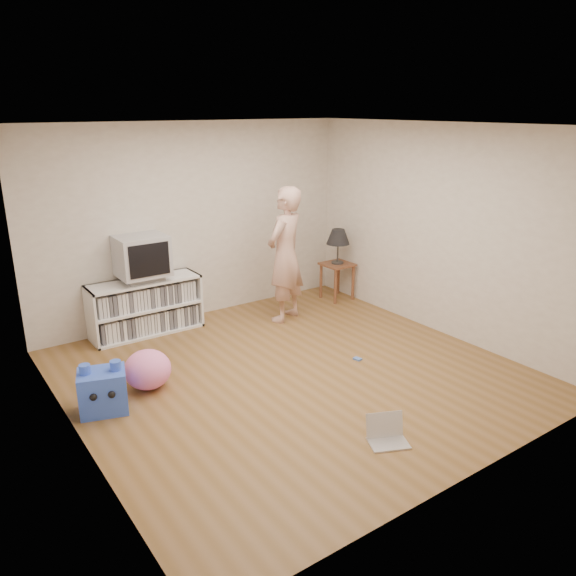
% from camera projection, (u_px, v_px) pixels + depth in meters
% --- Properties ---
extents(ground, '(4.50, 4.50, 0.00)m').
position_uv_depth(ground, '(293.00, 373.00, 6.11)').
color(ground, brown).
rests_on(ground, ground).
extents(walls, '(4.52, 4.52, 2.60)m').
position_uv_depth(walls, '(293.00, 258.00, 5.71)').
color(walls, beige).
rests_on(walls, ground).
extents(ceiling, '(4.50, 4.50, 0.01)m').
position_uv_depth(ceiling, '(293.00, 125.00, 5.30)').
color(ceiling, white).
rests_on(ceiling, walls).
extents(media_unit, '(1.40, 0.45, 0.70)m').
position_uv_depth(media_unit, '(145.00, 306.00, 7.12)').
color(media_unit, white).
rests_on(media_unit, ground).
extents(dvd_deck, '(0.45, 0.35, 0.07)m').
position_uv_depth(dvd_deck, '(143.00, 278.00, 6.99)').
color(dvd_deck, gray).
rests_on(dvd_deck, media_unit).
extents(crt_tv, '(0.60, 0.53, 0.50)m').
position_uv_depth(crt_tv, '(141.00, 256.00, 6.90)').
color(crt_tv, '#A8A8AD').
rests_on(crt_tv, dvd_deck).
extents(side_table, '(0.42, 0.42, 0.55)m').
position_uv_depth(side_table, '(337.00, 272.00, 8.35)').
color(side_table, brown).
rests_on(side_table, ground).
extents(table_lamp, '(0.34, 0.34, 0.52)m').
position_uv_depth(table_lamp, '(338.00, 238.00, 8.19)').
color(table_lamp, '#333333').
rests_on(table_lamp, side_table).
extents(person, '(0.78, 0.66, 1.80)m').
position_uv_depth(person, '(285.00, 255.00, 7.40)').
color(person, '#CD9E8C').
rests_on(person, ground).
extents(laptop, '(0.41, 0.38, 0.23)m').
position_uv_depth(laptop, '(386.00, 434.00, 4.87)').
color(laptop, silver).
rests_on(laptop, ground).
extents(playing_cards, '(0.08, 0.10, 0.02)m').
position_uv_depth(playing_cards, '(357.00, 359.00, 6.43)').
color(playing_cards, '#4B72C9').
rests_on(playing_cards, ground).
extents(plush_blue, '(0.52, 0.46, 0.50)m').
position_uv_depth(plush_blue, '(103.00, 391.00, 5.30)').
color(plush_blue, blue).
rests_on(plush_blue, ground).
extents(plush_pink, '(0.54, 0.54, 0.41)m').
position_uv_depth(plush_pink, '(148.00, 370.00, 5.74)').
color(plush_pink, pink).
rests_on(plush_pink, ground).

